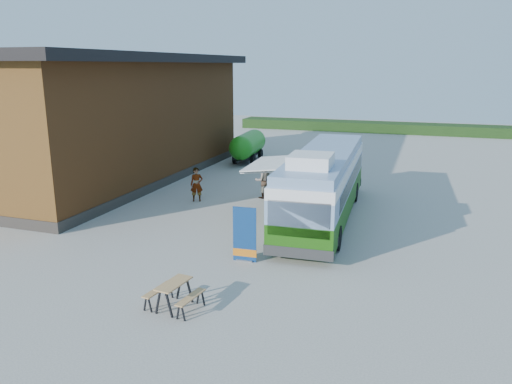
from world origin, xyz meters
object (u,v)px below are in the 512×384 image
at_px(person_a, 197,184).
at_px(picnic_table, 174,289).
at_px(bus, 324,182).
at_px(banner, 245,239).
at_px(person_b, 263,180).
at_px(slurry_tanker, 248,145).

bearing_deg(person_a, picnic_table, -94.71).
relative_size(bus, picnic_table, 7.76).
xyz_separation_m(banner, person_b, (-2.14, 8.61, 0.12)).
relative_size(bus, person_b, 6.27).
height_order(banner, person_a, banner).
relative_size(person_a, slurry_tanker, 0.31).
xyz_separation_m(banner, person_a, (-5.18, 6.87, 0.06)).
relative_size(banner, person_a, 1.14).
xyz_separation_m(person_a, slurry_tanker, (-1.27, 11.27, 0.33)).
bearing_deg(slurry_tanker, person_b, -70.33).
bearing_deg(picnic_table, slurry_tanker, 111.56).
distance_m(picnic_table, person_a, 11.78).
bearing_deg(bus, picnic_table, -105.97).
height_order(bus, picnic_table, bus).
relative_size(banner, picnic_table, 1.32).
distance_m(person_a, slurry_tanker, 11.35).
distance_m(bus, banner, 6.23).
height_order(picnic_table, slurry_tanker, slurry_tanker).
relative_size(bus, slurry_tanker, 2.09).
height_order(bus, slurry_tanker, bus).
height_order(bus, banner, bus).
distance_m(picnic_table, slurry_tanker, 22.90).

